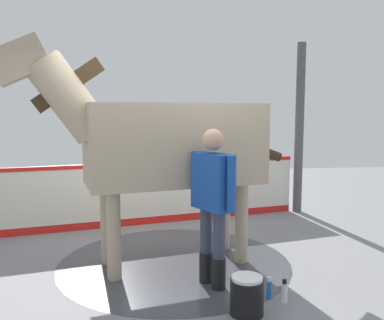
{
  "coord_description": "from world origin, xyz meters",
  "views": [
    {
      "loc": [
        4.98,
        -0.34,
        1.86
      ],
      "look_at": [
        0.43,
        0.21,
        1.32
      ],
      "focal_mm": 38.42,
      "sensor_mm": 36.0,
      "label": 1
    }
  ],
  "objects_px": {
    "horse": "(163,142)",
    "handler": "(213,196)",
    "bottle_spray": "(269,289)",
    "bottle_shampoo": "(284,292)",
    "wash_bucket": "(247,295)"
  },
  "relations": [
    {
      "from": "horse",
      "to": "handler",
      "type": "relative_size",
      "value": 2.05
    },
    {
      "from": "horse",
      "to": "bottle_spray",
      "type": "height_order",
      "value": "horse"
    },
    {
      "from": "handler",
      "to": "bottle_shampoo",
      "type": "xyz_separation_m",
      "value": [
        0.49,
        0.63,
        -0.87
      ]
    },
    {
      "from": "handler",
      "to": "bottle_spray",
      "type": "xyz_separation_m",
      "value": [
        0.39,
        0.51,
        -0.87
      ]
    },
    {
      "from": "horse",
      "to": "handler",
      "type": "bearing_deg",
      "value": 111.75
    },
    {
      "from": "wash_bucket",
      "to": "bottle_shampoo",
      "type": "bearing_deg",
      "value": 112.9
    },
    {
      "from": "bottle_shampoo",
      "to": "bottle_spray",
      "type": "bearing_deg",
      "value": -129.7
    },
    {
      "from": "horse",
      "to": "bottle_shampoo",
      "type": "relative_size",
      "value": 14.7
    },
    {
      "from": "horse",
      "to": "bottle_shampoo",
      "type": "height_order",
      "value": "horse"
    },
    {
      "from": "bottle_shampoo",
      "to": "bottle_spray",
      "type": "height_order",
      "value": "bottle_shampoo"
    },
    {
      "from": "horse",
      "to": "bottle_shampoo",
      "type": "xyz_separation_m",
      "value": [
        1.18,
        1.11,
        -1.39
      ]
    },
    {
      "from": "horse",
      "to": "handler",
      "type": "xyz_separation_m",
      "value": [
        0.7,
        0.48,
        -0.53
      ]
    },
    {
      "from": "wash_bucket",
      "to": "bottle_spray",
      "type": "relative_size",
      "value": 1.63
    },
    {
      "from": "wash_bucket",
      "to": "bottle_shampoo",
      "type": "height_order",
      "value": "wash_bucket"
    },
    {
      "from": "handler",
      "to": "wash_bucket",
      "type": "height_order",
      "value": "handler"
    }
  ]
}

